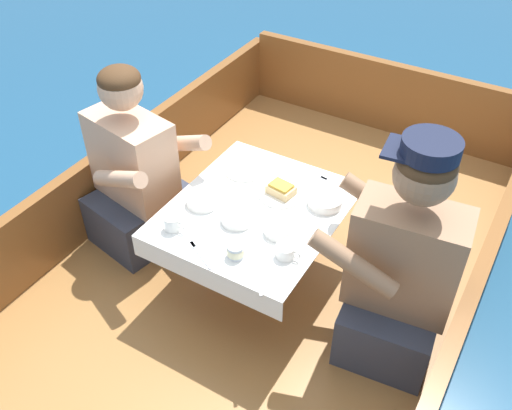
# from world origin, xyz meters

# --- Properties ---
(ground_plane) EXTENTS (60.00, 60.00, 0.00)m
(ground_plane) POSITION_xyz_m (0.00, 0.00, 0.00)
(ground_plane) COLOR navy
(boat_deck) EXTENTS (1.87, 2.90, 0.27)m
(boat_deck) POSITION_xyz_m (0.00, 0.00, 0.13)
(boat_deck) COLOR #9E6B38
(boat_deck) RESTS_ON ground_plane
(gunwale_port) EXTENTS (0.06, 2.90, 0.39)m
(gunwale_port) POSITION_xyz_m (-0.90, 0.00, 0.46)
(gunwale_port) COLOR brown
(gunwale_port) RESTS_ON boat_deck
(gunwale_starboard) EXTENTS (0.06, 2.90, 0.39)m
(gunwale_starboard) POSITION_xyz_m (0.90, 0.00, 0.46)
(gunwale_starboard) COLOR brown
(gunwale_starboard) RESTS_ON boat_deck
(bow_coaming) EXTENTS (1.75, 0.06, 0.45)m
(bow_coaming) POSITION_xyz_m (0.00, 1.42, 0.49)
(bow_coaming) COLOR brown
(bow_coaming) RESTS_ON boat_deck
(cockpit_table) EXTENTS (0.68, 0.79, 0.43)m
(cockpit_table) POSITION_xyz_m (0.00, -0.13, 0.65)
(cockpit_table) COLOR #B2B2B7
(cockpit_table) RESTS_ON boat_deck
(person_port) EXTENTS (0.58, 0.53, 0.92)m
(person_port) POSITION_xyz_m (-0.64, -0.15, 0.63)
(person_port) COLOR #333847
(person_port) RESTS_ON boat_deck
(person_starboard) EXTENTS (0.55, 0.49, 1.00)m
(person_starboard) POSITION_xyz_m (0.64, -0.15, 0.67)
(person_starboard) COLOR #333847
(person_starboard) RESTS_ON boat_deck
(plate_sandwich) EXTENTS (0.20, 0.20, 0.01)m
(plate_sandwich) POSITION_xyz_m (0.05, -0.00, 0.70)
(plate_sandwich) COLOR white
(plate_sandwich) RESTS_ON cockpit_table
(plate_bread) EXTENTS (0.19, 0.19, 0.01)m
(plate_bread) POSITION_xyz_m (-0.18, 0.07, 0.70)
(plate_bread) COLOR white
(plate_bread) RESTS_ON cockpit_table
(sandwich) EXTENTS (0.12, 0.10, 0.05)m
(sandwich) POSITION_xyz_m (0.05, -0.00, 0.73)
(sandwich) COLOR #E0BC7F
(sandwich) RESTS_ON plate_sandwich
(bowl_port_near) EXTENTS (0.13, 0.13, 0.04)m
(bowl_port_near) POSITION_xyz_m (-0.03, -0.24, 0.72)
(bowl_port_near) COLOR white
(bowl_port_near) RESTS_ON cockpit_table
(bowl_starboard_near) EXTENTS (0.14, 0.14, 0.04)m
(bowl_starboard_near) POSITION_xyz_m (-0.21, -0.22, 0.72)
(bowl_starboard_near) COLOR white
(bowl_starboard_near) RESTS_ON cockpit_table
(bowl_center_far) EXTENTS (0.15, 0.15, 0.04)m
(bowl_center_far) POSITION_xyz_m (0.24, 0.04, 0.72)
(bowl_center_far) COLOR white
(bowl_center_far) RESTS_ON cockpit_table
(bowl_port_far) EXTENTS (0.12, 0.12, 0.04)m
(bowl_port_far) POSITION_xyz_m (0.16, -0.22, 0.72)
(bowl_port_far) COLOR white
(bowl_port_far) RESTS_ON cockpit_table
(coffee_cup_port) EXTENTS (0.10, 0.07, 0.06)m
(coffee_cup_port) POSITION_xyz_m (-0.22, -0.41, 0.73)
(coffee_cup_port) COLOR white
(coffee_cup_port) RESTS_ON cockpit_table
(coffee_cup_starboard) EXTENTS (0.10, 0.07, 0.05)m
(coffee_cup_starboard) POSITION_xyz_m (0.24, -0.32, 0.72)
(coffee_cup_starboard) COLOR white
(coffee_cup_starboard) RESTS_ON cockpit_table
(tin_can) EXTENTS (0.07, 0.07, 0.05)m
(tin_can) POSITION_xyz_m (0.08, -0.42, 0.72)
(tin_can) COLOR silver
(tin_can) RESTS_ON cockpit_table
(utensil_fork_port) EXTENTS (0.16, 0.10, 0.00)m
(utensil_fork_port) POSITION_xyz_m (-0.06, -0.47, 0.70)
(utensil_fork_port) COLOR silver
(utensil_fork_port) RESTS_ON cockpit_table
(utensil_fork_starboard) EXTENTS (0.17, 0.04, 0.00)m
(utensil_fork_starboard) POSITION_xyz_m (0.21, 0.19, 0.70)
(utensil_fork_starboard) COLOR silver
(utensil_fork_starboard) RESTS_ON cockpit_table
(utensil_knife_starboard) EXTENTS (0.12, 0.14, 0.00)m
(utensil_knife_starboard) POSITION_xyz_m (0.21, -0.48, 0.70)
(utensil_knife_starboard) COLOR silver
(utensil_knife_starboard) RESTS_ON cockpit_table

